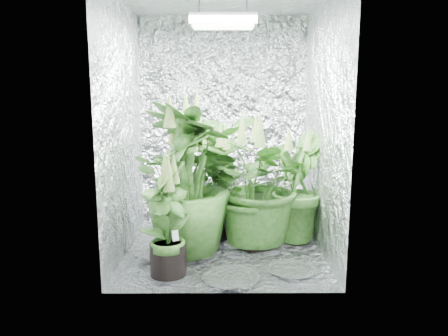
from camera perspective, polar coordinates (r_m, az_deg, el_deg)
ground at (r=3.71m, az=-0.11°, el=-10.53°), size 1.60×1.60×0.00m
walls at (r=3.48m, az=-0.11°, el=5.03°), size 1.62×1.62×2.00m
grow_lamp at (r=3.50m, az=-0.12°, el=18.60°), size 0.50×0.30×0.22m
plant_a at (r=3.73m, az=-4.79°, el=-2.00°), size 1.13×1.13×1.12m
plant_b at (r=3.84m, az=-1.33°, el=-2.13°), size 0.68×0.68×1.06m
plant_c at (r=3.82m, az=9.54°, el=-2.57°), size 0.62×0.62×1.03m
plant_d at (r=3.44m, az=-4.72°, el=-1.64°), size 0.93×0.93×1.31m
plant_e at (r=3.62m, az=4.08°, el=-2.11°), size 1.12×1.12×1.14m
plant_f at (r=3.14m, az=-7.40°, el=-6.90°), size 0.51×0.51×0.89m
circulation_fan at (r=4.28m, az=7.60°, el=-5.34°), size 0.19×0.35×0.41m
plant_label at (r=3.13m, az=-6.38°, el=-8.78°), size 0.05×0.04×0.08m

